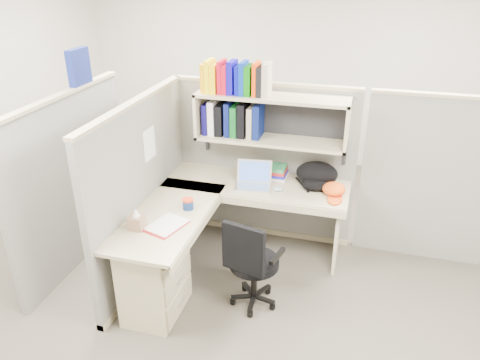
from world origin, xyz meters
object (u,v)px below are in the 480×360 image
(desk, at_px, (184,252))
(task_chair, at_px, (252,276))
(snack_canister, at_px, (188,204))
(backpack, at_px, (316,176))
(laptop, at_px, (253,176))

(desk, height_order, task_chair, task_chair)
(snack_canister, xyz_separation_m, task_chair, (0.62, -0.22, -0.47))
(desk, height_order, snack_canister, snack_canister)
(desk, relative_size, backpack, 4.48)
(desk, bearing_deg, laptop, 62.85)
(backpack, distance_m, task_chair, 1.14)
(desk, xyz_separation_m, task_chair, (0.59, 0.00, -0.13))
(desk, bearing_deg, snack_canister, 99.59)
(backpack, height_order, task_chair, backpack)
(desk, xyz_separation_m, backpack, (0.96, 0.94, 0.41))
(desk, relative_size, snack_canister, 18.23)
(laptop, xyz_separation_m, snack_canister, (-0.43, -0.55, -0.07))
(laptop, relative_size, backpack, 0.84)
(desk, distance_m, backpack, 1.40)
(backpack, distance_m, snack_canister, 1.23)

